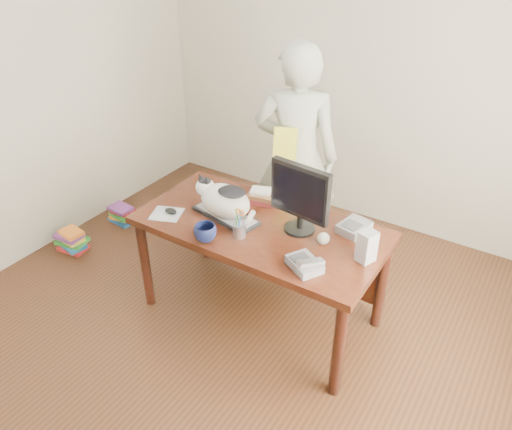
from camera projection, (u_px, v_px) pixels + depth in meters
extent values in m
plane|color=black|center=(209.00, 367.00, 3.16)|extent=(4.50, 4.50, 0.00)
plane|color=silver|center=(369.00, 70.00, 4.05)|extent=(4.00, 0.00, 4.00)
cube|color=black|center=(260.00, 228.00, 3.20)|extent=(1.60, 0.80, 0.05)
cylinder|color=black|center=(145.00, 264.00, 3.50)|extent=(0.07, 0.07, 0.70)
cylinder|color=black|center=(338.00, 350.00, 2.82)|extent=(0.07, 0.07, 0.70)
cylinder|color=black|center=(205.00, 220.00, 3.98)|extent=(0.07, 0.07, 0.70)
cylinder|color=black|center=(382.00, 285.00, 3.30)|extent=(0.07, 0.07, 0.70)
cube|color=black|center=(286.00, 242.00, 3.63)|extent=(1.45, 0.03, 0.50)
cube|color=black|center=(226.00, 216.00, 3.26)|extent=(0.50, 0.26, 0.02)
cube|color=silver|center=(226.00, 214.00, 3.26)|extent=(0.46, 0.23, 0.01)
ellipsoid|color=white|center=(225.00, 201.00, 3.21)|extent=(0.39, 0.28, 0.22)
ellipsoid|color=white|center=(205.00, 187.00, 3.27)|extent=(0.15, 0.15, 0.12)
ellipsoid|color=black|center=(205.00, 182.00, 3.25)|extent=(0.10, 0.10, 0.05)
cone|color=black|center=(200.00, 177.00, 3.24)|extent=(0.07, 0.06, 0.07)
cone|color=black|center=(206.00, 180.00, 3.21)|extent=(0.07, 0.07, 0.07)
ellipsoid|color=black|center=(232.00, 192.00, 3.12)|extent=(0.21, 0.18, 0.05)
cylinder|color=white|center=(250.00, 217.00, 3.18)|extent=(0.08, 0.15, 0.05)
cylinder|color=black|center=(300.00, 228.00, 3.14)|extent=(0.22, 0.22, 0.02)
cylinder|color=black|center=(300.00, 221.00, 3.11)|extent=(0.04, 0.04, 0.09)
cube|color=black|center=(300.00, 191.00, 2.98)|extent=(0.40, 0.09, 0.34)
cube|color=black|center=(298.00, 193.00, 2.97)|extent=(0.36, 0.05, 0.29)
cylinder|color=#95959A|center=(239.00, 230.00, 3.06)|extent=(0.09, 0.09, 0.09)
cylinder|color=black|center=(238.00, 219.00, 3.03)|extent=(0.03, 0.03, 0.13)
cylinder|color=#0C51B0|center=(240.00, 221.00, 3.00)|extent=(0.02, 0.03, 0.13)
cylinder|color=#A31A17|center=(241.00, 219.00, 3.03)|extent=(0.01, 0.03, 0.13)
cylinder|color=#187B26|center=(237.00, 220.00, 3.01)|extent=(0.02, 0.03, 0.13)
cylinder|color=#B9B9BE|center=(240.00, 219.00, 3.00)|extent=(0.01, 0.02, 0.10)
cylinder|color=#B9B9BE|center=(240.00, 220.00, 3.00)|extent=(0.02, 0.02, 0.10)
torus|color=#D9590B|center=(238.00, 211.00, 2.98)|extent=(0.04, 0.02, 0.04)
torus|color=#D9590B|center=(241.00, 213.00, 2.97)|extent=(0.04, 0.02, 0.04)
cube|color=silver|center=(167.00, 214.00, 3.30)|extent=(0.25, 0.24, 0.00)
ellipsoid|color=black|center=(171.00, 211.00, 3.29)|extent=(0.10, 0.09, 0.04)
imported|color=black|center=(205.00, 233.00, 3.02)|extent=(0.19, 0.19, 0.11)
cube|color=slate|center=(304.00, 264.00, 2.80)|extent=(0.24, 0.22, 0.05)
cube|color=#38383A|center=(300.00, 258.00, 2.80)|extent=(0.12, 0.12, 0.01)
cube|color=#B9B9BE|center=(311.00, 263.00, 2.75)|extent=(0.13, 0.17, 0.06)
cube|color=#A3A3A6|center=(367.00, 246.00, 2.82)|extent=(0.11, 0.12, 0.19)
sphere|color=beige|center=(323.00, 239.00, 2.99)|extent=(0.08, 0.08, 0.08)
cube|color=#531619|center=(262.00, 198.00, 3.44)|extent=(0.26, 0.22, 0.04)
cube|color=brown|center=(264.00, 195.00, 3.42)|extent=(0.22, 0.18, 0.03)
cube|color=white|center=(261.00, 191.00, 3.41)|extent=(0.17, 0.15, 0.02)
cube|color=slate|center=(354.00, 227.00, 3.12)|extent=(0.19, 0.23, 0.06)
cube|color=#38383A|center=(352.00, 225.00, 3.08)|extent=(0.12, 0.12, 0.01)
imported|color=silver|center=(296.00, 158.00, 3.76)|extent=(0.74, 0.62, 1.74)
cube|color=yellow|center=(285.00, 143.00, 3.54)|extent=(0.19, 0.15, 0.23)
cube|color=#A6171B|center=(74.00, 248.00, 4.24)|extent=(0.25, 0.19, 0.03)
cube|color=#1A5D9E|center=(73.00, 245.00, 4.21)|extent=(0.23, 0.18, 0.03)
cube|color=#237726|center=(72.00, 241.00, 4.21)|extent=(0.27, 0.22, 0.03)
cube|color=gold|center=(72.00, 239.00, 4.19)|extent=(0.21, 0.16, 0.03)
cube|color=#76378B|center=(69.00, 236.00, 4.17)|extent=(0.23, 0.17, 0.03)
cube|color=orange|center=(71.00, 232.00, 4.16)|extent=(0.21, 0.17, 0.03)
cube|color=#1A5D9E|center=(123.00, 219.00, 4.62)|extent=(0.25, 0.19, 0.03)
cube|color=orange|center=(123.00, 216.00, 4.61)|extent=(0.22, 0.19, 0.03)
cube|color=#237726|center=(123.00, 214.00, 4.58)|extent=(0.24, 0.19, 0.03)
cube|color=#A6171B|center=(122.00, 211.00, 4.57)|extent=(0.21, 0.16, 0.03)
cube|color=#76378B|center=(120.00, 208.00, 4.55)|extent=(0.22, 0.17, 0.03)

